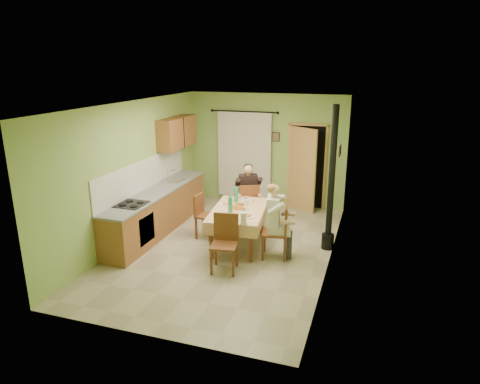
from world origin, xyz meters
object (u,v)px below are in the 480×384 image
(chair_left, at_px, (206,224))
(man_right, at_px, (275,213))
(dining_table, at_px, (239,227))
(chair_right, at_px, (275,242))
(chair_near, at_px, (224,255))
(chair_far, at_px, (248,214))
(man_far, at_px, (248,188))
(stove_flue, at_px, (330,199))

(chair_left, xyz_separation_m, man_right, (1.57, -0.45, 0.59))
(dining_table, height_order, man_right, man_right)
(dining_table, relative_size, chair_right, 1.75)
(dining_table, distance_m, man_right, 0.99)
(chair_right, bearing_deg, chair_near, 128.80)
(chair_far, xyz_separation_m, man_far, (-0.01, 0.01, 0.59))
(man_right, bearing_deg, man_far, 24.45)
(man_far, bearing_deg, dining_table, -107.78)
(dining_table, relative_size, stove_flue, 0.64)
(chair_far, bearing_deg, stove_flue, -43.87)
(chair_near, bearing_deg, chair_left, -64.57)
(dining_table, bearing_deg, chair_left, 161.34)
(chair_far, height_order, stove_flue, stove_flue)
(man_far, distance_m, man_right, 1.63)
(man_right, xyz_separation_m, stove_flue, (0.91, 0.68, 0.15))
(chair_left, relative_size, stove_flue, 0.33)
(dining_table, height_order, chair_near, chair_near)
(man_right, bearing_deg, chair_right, -90.00)
(chair_far, height_order, chair_right, chair_right)
(dining_table, distance_m, chair_right, 0.87)
(chair_right, xyz_separation_m, man_far, (-0.94, 1.34, 0.59))
(chair_near, distance_m, chair_right, 1.09)
(chair_right, bearing_deg, chair_left, 64.15)
(chair_near, distance_m, chair_left, 1.54)
(chair_right, xyz_separation_m, man_right, (-0.02, -0.00, 0.59))
(chair_right, distance_m, man_far, 1.74)
(chair_far, height_order, man_right, man_right)
(dining_table, xyz_separation_m, chair_near, (0.10, -1.11, -0.09))
(chair_near, relative_size, chair_right, 0.98)
(chair_right, bearing_deg, chair_far, 25.05)
(dining_table, distance_m, chair_far, 1.05)
(chair_near, height_order, stove_flue, stove_flue)
(stove_flue, bearing_deg, chair_left, -174.67)
(dining_table, bearing_deg, man_far, 89.57)
(dining_table, relative_size, chair_far, 1.79)
(chair_near, height_order, chair_right, chair_right)
(chair_far, xyz_separation_m, stove_flue, (1.83, -0.65, 0.73))
(man_far, distance_m, stove_flue, 1.96)
(dining_table, height_order, chair_far, chair_far)
(man_far, relative_size, man_right, 1.00)
(chair_near, relative_size, stove_flue, 0.36)
(chair_right, xyz_separation_m, stove_flue, (0.90, 0.68, 0.73))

